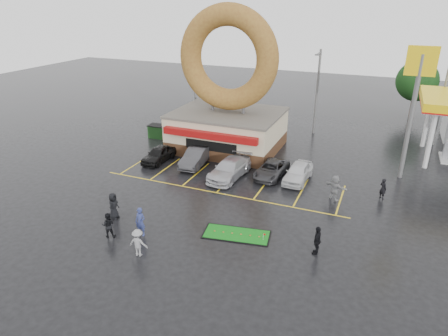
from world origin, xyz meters
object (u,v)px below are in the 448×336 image
at_px(car_black, 159,154).
at_px(car_grey, 271,169).
at_px(car_silver, 229,169).
at_px(car_white, 298,172).
at_px(streetlight_mid, 317,90).
at_px(putting_green, 237,234).
at_px(shell_sign, 416,89).
at_px(car_dgrey, 196,157).
at_px(person_blue, 140,222).
at_px(donut_shop, 228,104).
at_px(streetlight_left, 195,82).
at_px(person_cameraman, 317,240).
at_px(dumpster, 158,132).
at_px(streetlight_right, 443,98).

distance_m(car_black, car_grey, 10.44).
relative_size(car_silver, car_white, 1.22).
bearing_deg(car_black, streetlight_mid, 52.35).
bearing_deg(putting_green, streetlight_mid, 88.90).
distance_m(shell_sign, car_dgrey, 18.62).
xyz_separation_m(shell_sign, car_silver, (-13.15, -5.55, -6.61)).
bearing_deg(streetlight_mid, car_white, -84.43).
xyz_separation_m(car_silver, person_blue, (-1.85, -10.30, 0.18)).
height_order(donut_shop, car_black, donut_shop).
bearing_deg(car_silver, car_dgrey, 165.52).
bearing_deg(streetlight_left, car_dgrey, -63.25).
relative_size(car_black, putting_green, 0.93).
relative_size(car_white, putting_green, 0.97).
height_order(shell_sign, person_cameraman, shell_sign).
xyz_separation_m(dumpster, putting_green, (14.65, -14.57, -0.62)).
distance_m(streetlight_mid, person_blue, 25.77).
bearing_deg(dumpster, donut_shop, -2.48).
xyz_separation_m(car_white, person_cameraman, (3.33, -9.56, 0.16)).
bearing_deg(person_blue, dumpster, 117.78).
bearing_deg(car_black, streetlight_right, 34.26).
height_order(car_dgrey, person_cameraman, person_cameraman).
bearing_deg(donut_shop, streetlight_mid, 48.62).
distance_m(car_dgrey, person_cameraman, 15.61).
bearing_deg(car_dgrey, dumpster, 140.69).
relative_size(donut_shop, car_grey, 3.04).
bearing_deg(car_grey, streetlight_right, 50.55).
bearing_deg(car_silver, putting_green, -59.57).
height_order(streetlight_mid, car_black, streetlight_mid).
relative_size(car_dgrey, person_blue, 2.45).
height_order(car_white, putting_green, car_white).
height_order(shell_sign, person_blue, shell_sign).
bearing_deg(streetlight_right, streetlight_mid, -175.24).
relative_size(car_black, car_grey, 0.93).
bearing_deg(putting_green, streetlight_right, 62.06).
distance_m(donut_shop, car_silver, 8.02).
distance_m(streetlight_mid, dumpster, 17.50).
xyz_separation_m(car_black, person_cameraman, (15.99, -8.79, 0.19)).
xyz_separation_m(donut_shop, person_cameraman, (11.59, -14.53, -3.56)).
height_order(car_white, person_blue, person_blue).
distance_m(person_blue, person_cameraman, 10.83).
bearing_deg(shell_sign, streetlight_left, 161.01).
height_order(car_silver, person_cameraman, person_cameraman).
bearing_deg(putting_green, car_dgrey, 128.66).
distance_m(streetlight_mid, person_cameraman, 23.27).
distance_m(donut_shop, car_dgrey, 6.42).
bearing_deg(car_white, shell_sign, 30.12).
distance_m(car_silver, person_blue, 10.47).
xyz_separation_m(shell_sign, streetlight_right, (3.00, 9.92, -2.60)).
bearing_deg(putting_green, person_blue, -157.31).
distance_m(shell_sign, person_blue, 22.75).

